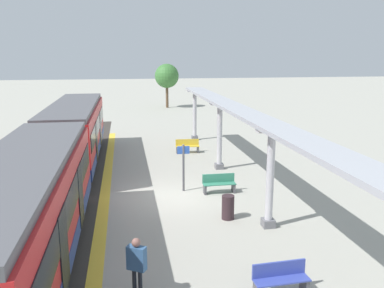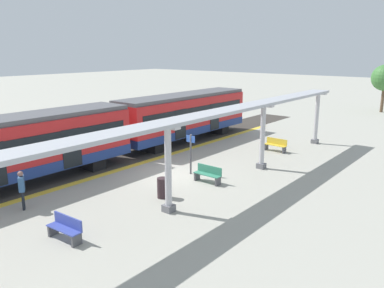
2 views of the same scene
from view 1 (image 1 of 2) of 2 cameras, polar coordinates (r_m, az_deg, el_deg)
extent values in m
plane|color=#A2A094|center=(18.28, -2.29, -7.33)|extent=(176.00, 176.00, 0.00)
cube|color=gold|center=(18.18, -12.27, -7.72)|extent=(0.46, 30.70, 0.01)
cube|color=#38332D|center=(18.37, -18.04, -7.85)|extent=(3.20, 42.70, 0.01)
cube|color=red|center=(12.26, -22.59, -8.87)|extent=(2.60, 11.86, 2.60)
cube|color=navy|center=(12.65, -22.19, -13.21)|extent=(2.63, 11.88, 0.55)
cube|color=#515156|center=(11.84, -23.16, -2.44)|extent=(2.39, 11.86, 0.24)
cube|color=black|center=(11.91, -16.51, -7.42)|extent=(0.03, 10.91, 0.84)
cube|color=black|center=(10.32, -17.57, -14.08)|extent=(0.04, 1.10, 2.00)
cube|color=black|center=(13.95, -15.41, -6.84)|extent=(0.04, 1.10, 2.00)
cube|color=black|center=(16.30, -19.18, -9.38)|extent=(2.21, 0.90, 0.64)
cube|color=red|center=(24.14, -16.17, 1.87)|extent=(2.60, 11.86, 2.60)
cube|color=navy|center=(24.34, -16.03, -0.50)|extent=(2.63, 11.88, 0.55)
cube|color=#515156|center=(23.93, -16.38, 5.21)|extent=(2.39, 11.86, 0.24)
cube|color=black|center=(23.97, -13.10, 2.72)|extent=(0.03, 10.91, 0.84)
cube|color=black|center=(22.13, -13.30, 0.43)|extent=(0.04, 1.10, 2.00)
cube|color=black|center=(26.01, -12.78, 2.24)|extent=(0.04, 1.10, 2.00)
cube|color=black|center=(28.16, -15.14, 0.04)|extent=(2.21, 0.90, 0.64)
cube|color=black|center=(20.85, -17.04, -4.43)|extent=(2.21, 0.90, 0.64)
cube|color=slate|center=(15.39, 10.68, -10.87)|extent=(0.44, 0.44, 0.30)
cylinder|color=#B7B6BC|center=(14.78, 10.96, -4.53)|extent=(0.28, 0.28, 3.26)
cube|color=#B7B6BC|center=(14.39, 11.24, 1.91)|extent=(1.10, 0.36, 0.12)
cube|color=slate|center=(22.46, 3.85, -3.13)|extent=(0.44, 0.44, 0.30)
cylinder|color=#B7B6BC|center=(22.04, 3.91, 1.33)|extent=(0.28, 0.28, 3.26)
cube|color=#B7B6BC|center=(21.78, 3.98, 5.68)|extent=(1.10, 0.36, 0.12)
cube|color=slate|center=(29.94, 0.38, 0.89)|extent=(0.44, 0.44, 0.30)
cylinder|color=#B7B6BC|center=(29.63, 0.38, 4.25)|extent=(0.28, 0.28, 3.26)
cube|color=#B7B6BC|center=(29.43, 0.39, 7.51)|extent=(1.10, 0.36, 0.12)
cube|color=#A8AAB2|center=(17.77, 7.12, 4.51)|extent=(1.20, 24.84, 0.16)
cube|color=gold|center=(25.91, -0.63, -0.31)|extent=(1.52, 0.51, 0.04)
cube|color=gold|center=(26.04, -0.68, 0.25)|extent=(1.50, 0.13, 0.40)
cube|color=#4C4C51|center=(26.04, 0.83, -0.76)|extent=(0.12, 0.40, 0.42)
cube|color=#4C4C51|center=(25.89, -2.11, -0.85)|extent=(0.12, 0.40, 0.42)
cube|color=#348064|center=(18.53, 3.87, -5.62)|extent=(1.50, 0.45, 0.04)
cube|color=#348064|center=(18.64, 3.74, -4.80)|extent=(1.50, 0.07, 0.40)
cube|color=#4C4C51|center=(18.76, 5.86, -6.17)|extent=(0.10, 0.40, 0.42)
cube|color=#4C4C51|center=(18.47, 1.82, -6.41)|extent=(0.10, 0.40, 0.42)
cube|color=#3847A2|center=(11.40, 12.52, -18.21)|extent=(1.52, 0.53, 0.04)
cube|color=#3847A2|center=(11.44, 12.15, -16.80)|extent=(1.50, 0.15, 0.40)
cube|color=#4C4C51|center=(11.79, 15.57, -18.56)|extent=(0.12, 0.40, 0.42)
cylinder|color=#312226|center=(15.76, 5.09, -8.86)|extent=(0.48, 0.48, 0.94)
cylinder|color=#4C4C51|center=(18.60, -1.21, -3.40)|extent=(0.10, 0.10, 2.20)
cube|color=#284C9E|center=(18.38, -1.22, -0.85)|extent=(0.56, 0.04, 0.36)
cylinder|color=black|center=(11.08, -7.30, -19.09)|extent=(0.11, 0.11, 0.84)
cylinder|color=black|center=(11.15, -8.12, -18.89)|extent=(0.11, 0.11, 0.84)
cube|color=#345A89|center=(10.75, -7.83, -15.65)|extent=(0.53, 0.44, 0.63)
sphere|color=#885C52|center=(10.56, -7.90, -13.59)|extent=(0.23, 0.23, 0.23)
cylinder|color=brown|center=(48.10, -3.53, 6.68)|extent=(0.32, 0.32, 2.59)
sphere|color=#386E32|center=(47.91, -3.57, 9.56)|extent=(2.81, 2.81, 2.81)
camera|label=2|loc=(15.44, 72.83, 5.06)|focal=35.95mm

